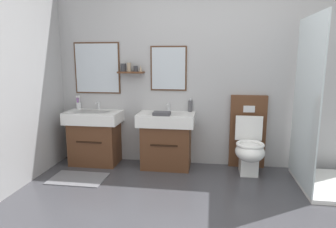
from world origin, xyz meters
TOP-DOWN VIEW (x-y plane):
  - wall_back at (-0.02, 1.67)m, footprint 4.42×0.27m
  - bath_mat at (-1.55, 0.82)m, footprint 0.68×0.44m
  - vanity_sink_left at (-1.55, 1.41)m, footprint 0.76×0.48m
  - tap_on_left_sink at (-1.55, 1.58)m, footprint 0.03×0.13m
  - vanity_sink_right at (-0.52, 1.41)m, footprint 0.76×0.48m
  - tap_on_right_sink at (-0.52, 1.58)m, footprint 0.03×0.13m
  - toilet at (0.58, 1.41)m, footprint 0.48×0.63m
  - toothbrush_cup at (-1.84, 1.57)m, footprint 0.07×0.07m
  - soap_dispenser at (-0.21, 1.58)m, footprint 0.06×0.06m
  - folded_hand_towel at (-0.56, 1.27)m, footprint 0.22×0.16m
  - shower_tray at (1.42, 1.03)m, footprint 0.96×0.94m

SIDE VIEW (x-z plane):
  - bath_mat at x=-1.55m, z-range 0.00..0.01m
  - toilet at x=0.58m, z-range -0.12..0.88m
  - vanity_sink_left at x=-1.55m, z-range 0.02..0.78m
  - vanity_sink_right at x=-0.52m, z-range 0.02..0.78m
  - shower_tray at x=1.42m, z-range -0.57..1.38m
  - folded_hand_towel at x=-0.56m, z-range 0.76..0.80m
  - toothbrush_cup at x=-1.84m, z-range 0.72..0.91m
  - tap_on_left_sink at x=-1.55m, z-range 0.77..0.88m
  - tap_on_right_sink at x=-0.52m, z-range 0.77..0.88m
  - soap_dispenser at x=-0.21m, z-range 0.74..0.93m
  - wall_back at x=-0.02m, z-range 0.00..2.61m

